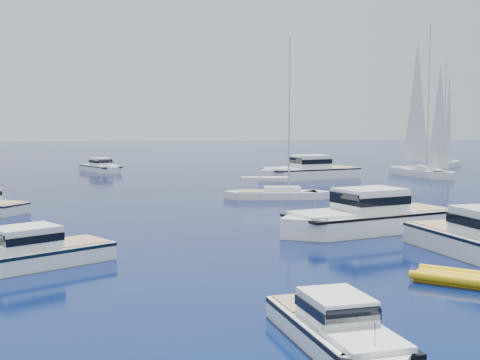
% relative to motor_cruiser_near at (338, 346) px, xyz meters
% --- Properties ---
extents(ground, '(400.00, 400.00, 0.00)m').
position_rel_motor_cruiser_near_xyz_m(ground, '(0.53, 5.96, 0.00)').
color(ground, '#082054').
rests_on(ground, ground).
extents(motor_cruiser_near, '(3.16, 7.57, 1.93)m').
position_rel_motor_cruiser_near_xyz_m(motor_cruiser_near, '(0.00, 0.00, 0.00)').
color(motor_cruiser_near, silver).
rests_on(motor_cruiser_near, ground).
extents(motor_cruiser_left, '(9.01, 7.33, 2.37)m').
position_rel_motor_cruiser_near_xyz_m(motor_cruiser_left, '(-10.93, 11.88, 0.00)').
color(motor_cruiser_left, silver).
rests_on(motor_cruiser_left, ground).
extents(motor_cruiser_centre, '(13.09, 7.59, 3.29)m').
position_rel_motor_cruiser_near_xyz_m(motor_cruiser_centre, '(7.68, 18.74, 0.00)').
color(motor_cruiser_centre, white).
rests_on(motor_cruiser_centre, ground).
extents(motor_cruiser_distant, '(13.93, 7.87, 3.50)m').
position_rel_motor_cruiser_near_xyz_m(motor_cruiser_distant, '(13.31, 53.46, 0.00)').
color(motor_cruiser_distant, white).
rests_on(motor_cruiser_distant, ground).
extents(motor_cruiser_horizon, '(6.74, 9.06, 2.33)m').
position_rel_motor_cruiser_near_xyz_m(motor_cruiser_horizon, '(-10.76, 68.00, 0.00)').
color(motor_cruiser_horizon, white).
rests_on(motor_cruiser_horizon, ground).
extents(sailboat_centre, '(9.86, 3.89, 14.11)m').
position_rel_motor_cruiser_near_xyz_m(sailboat_centre, '(5.86, 35.50, 0.00)').
color(sailboat_centre, silver).
rests_on(sailboat_centre, ground).
extents(sailboat_sails_r, '(5.46, 13.06, 18.64)m').
position_rel_motor_cruiser_near_xyz_m(sailboat_sails_r, '(27.78, 55.20, 0.00)').
color(sailboat_sails_r, white).
rests_on(sailboat_sails_r, ground).
extents(sailboat_sails_far, '(9.10, 9.84, 15.66)m').
position_rel_motor_cruiser_near_xyz_m(sailboat_sails_far, '(38.51, 70.10, 0.00)').
color(sailboat_sails_far, white).
rests_on(sailboat_sails_far, ground).
extents(tender_yellow, '(4.28, 4.11, 0.95)m').
position_rel_motor_cruiser_near_xyz_m(tender_yellow, '(7.08, 6.21, 0.00)').
color(tender_yellow, '#E7B00D').
rests_on(tender_yellow, ground).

